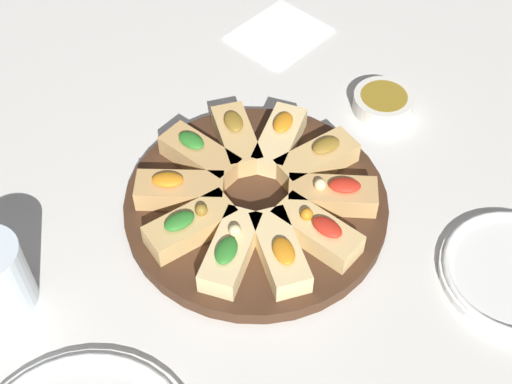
% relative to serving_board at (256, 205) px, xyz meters
% --- Properties ---
extents(ground_plane, '(3.00, 3.00, 0.00)m').
position_rel_serving_board_xyz_m(ground_plane, '(0.00, 0.00, -0.01)').
color(ground_plane, silver).
extents(serving_board, '(0.34, 0.34, 0.02)m').
position_rel_serving_board_xyz_m(serving_board, '(0.00, 0.00, 0.00)').
color(serving_board, '#422819').
rests_on(serving_board, ground_plane).
extents(focaccia_slice_0, '(0.12, 0.09, 0.04)m').
position_rel_serving_board_xyz_m(focaccia_slice_0, '(0.09, -0.04, 0.03)').
color(focaccia_slice_0, tan).
rests_on(focaccia_slice_0, serving_board).
extents(focaccia_slice_1, '(0.12, 0.07, 0.04)m').
position_rel_serving_board_xyz_m(focaccia_slice_1, '(0.10, 0.02, 0.03)').
color(focaccia_slice_1, '#E5C689').
rests_on(focaccia_slice_1, serving_board).
extents(focaccia_slice_2, '(0.11, 0.11, 0.04)m').
position_rel_serving_board_xyz_m(focaccia_slice_2, '(0.07, 0.07, 0.03)').
color(focaccia_slice_2, '#E5C689').
rests_on(focaccia_slice_2, serving_board).
extents(focaccia_slice_3, '(0.06, 0.12, 0.04)m').
position_rel_serving_board_xyz_m(focaccia_slice_3, '(0.02, 0.10, 0.03)').
color(focaccia_slice_3, '#DBB775').
rests_on(focaccia_slice_3, serving_board).
extents(focaccia_slice_4, '(0.09, 0.12, 0.04)m').
position_rel_serving_board_xyz_m(focaccia_slice_4, '(-0.04, 0.09, 0.03)').
color(focaccia_slice_4, tan).
rests_on(focaccia_slice_4, serving_board).
extents(focaccia_slice_5, '(0.12, 0.09, 0.04)m').
position_rel_serving_board_xyz_m(focaccia_slice_5, '(-0.09, 0.04, 0.03)').
color(focaccia_slice_5, tan).
rests_on(focaccia_slice_5, serving_board).
extents(focaccia_slice_6, '(0.12, 0.06, 0.04)m').
position_rel_serving_board_xyz_m(focaccia_slice_6, '(-0.10, -0.02, 0.03)').
color(focaccia_slice_6, '#E5C689').
rests_on(focaccia_slice_6, serving_board).
extents(focaccia_slice_7, '(0.11, 0.11, 0.04)m').
position_rel_serving_board_xyz_m(focaccia_slice_7, '(-0.07, -0.07, 0.03)').
color(focaccia_slice_7, tan).
rests_on(focaccia_slice_7, serving_board).
extents(focaccia_slice_8, '(0.06, 0.12, 0.04)m').
position_rel_serving_board_xyz_m(focaccia_slice_8, '(-0.02, -0.10, 0.03)').
color(focaccia_slice_8, tan).
rests_on(focaccia_slice_8, serving_board).
extents(focaccia_slice_9, '(0.09, 0.12, 0.04)m').
position_rel_serving_board_xyz_m(focaccia_slice_9, '(0.05, -0.09, 0.03)').
color(focaccia_slice_9, tan).
rests_on(focaccia_slice_9, serving_board).
extents(napkin_stack, '(0.16, 0.15, 0.01)m').
position_rel_serving_board_xyz_m(napkin_stack, '(-0.34, -0.15, -0.01)').
color(napkin_stack, white).
rests_on(napkin_stack, ground_plane).
extents(dipping_bowl, '(0.09, 0.09, 0.03)m').
position_rel_serving_board_xyz_m(dipping_bowl, '(-0.26, 0.07, 0.00)').
color(dipping_bowl, silver).
rests_on(dipping_bowl, ground_plane).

